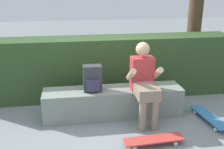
{
  "coord_description": "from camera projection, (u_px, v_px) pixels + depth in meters",
  "views": [
    {
      "loc": [
        -0.6,
        -3.47,
        2.05
      ],
      "look_at": [
        0.0,
        0.55,
        0.65
      ],
      "focal_mm": 43.16,
      "sensor_mm": 36.0,
      "label": 1
    }
  ],
  "objects": [
    {
      "name": "bench_main",
      "position": [
        113.0,
        102.0,
        4.3
      ],
      "size": [
        2.19,
        0.46,
        0.46
      ],
      "color": "gray",
      "rests_on": "ground"
    },
    {
      "name": "person_skater",
      "position": [
        144.0,
        80.0,
        4.02
      ],
      "size": [
        0.49,
        0.62,
        1.21
      ],
      "color": "#B73338",
      "rests_on": "ground"
    },
    {
      "name": "skateboard_near_person",
      "position": [
        154.0,
        140.0,
        3.56
      ],
      "size": [
        0.81,
        0.25,
        0.09
      ],
      "color": "#BC3833",
      "rests_on": "ground"
    },
    {
      "name": "hedge_row",
      "position": [
        104.0,
        67.0,
        4.98
      ],
      "size": [
        4.76,
        0.58,
        1.11
      ],
      "color": "#2D4723",
      "rests_on": "ground"
    },
    {
      "name": "ground_plane",
      "position": [
        117.0,
        128.0,
        3.99
      ],
      "size": [
        24.0,
        24.0,
        0.0
      ],
      "primitive_type": "plane",
      "color": "gray"
    },
    {
      "name": "skateboard_beside_bench",
      "position": [
        209.0,
        117.0,
        4.15
      ],
      "size": [
        0.29,
        0.82,
        0.09
      ],
      "color": "teal",
      "rests_on": "ground"
    },
    {
      "name": "backpack_on_bench",
      "position": [
        93.0,
        79.0,
        4.11
      ],
      "size": [
        0.28,
        0.23,
        0.4
      ],
      "color": "#333338",
      "rests_on": "bench_main"
    }
  ]
}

